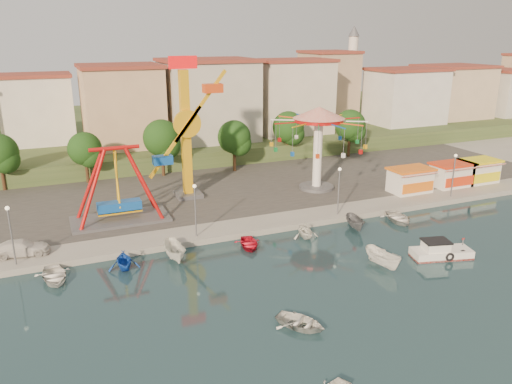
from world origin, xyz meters
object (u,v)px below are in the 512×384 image
kamikaze_tower (189,132)px  van (21,248)px  pirate_ship_ride (118,186)px  wave_swinger (318,130)px  rowboat_a (301,322)px  skiff (383,259)px  cabin_motorboat (440,252)px

kamikaze_tower → van: (-18.55, -10.28, -7.20)m
pirate_ship_ride → van: bearing=-150.0°
kamikaze_tower → wave_swinger: (15.59, -2.92, -0.30)m
rowboat_a → skiff: (11.00, 5.57, 0.41)m
pirate_ship_ride → kamikaze_tower: size_ratio=0.61×
kamikaze_tower → skiff: 27.09m
wave_swinger → van: bearing=-167.8°
skiff → pirate_ship_ride: bearing=129.5°
wave_swinger → skiff: size_ratio=2.87×
pirate_ship_ride → rowboat_a: pirate_ship_ride is taller
kamikaze_tower → cabin_motorboat: size_ratio=2.89×
cabin_motorboat → skiff: 5.98m
pirate_ship_ride → cabin_motorboat: (25.53, -19.39, -3.89)m
rowboat_a → van: bearing=98.5°
wave_swinger → cabin_motorboat: size_ratio=2.03×
kamikaze_tower → skiff: size_ratio=4.08×
wave_swinger → skiff: 22.75m
pirate_ship_ride → wave_swinger: size_ratio=0.86×
skiff → van: bearing=148.6°
cabin_motorboat → rowboat_a: 17.71m
skiff → van: van is taller
cabin_motorboat → van: 37.61m
pirate_ship_ride → rowboat_a: 26.27m
pirate_ship_ride → skiff: pirate_ship_ride is taller
rowboat_a → van: van is taller
pirate_ship_ride → kamikaze_tower: kamikaze_tower is taller
skiff → van: (-28.96, 13.51, 0.51)m
pirate_ship_ride → skiff: size_ratio=2.47×
cabin_motorboat → van: bearing=172.6°
wave_swinger → rowboat_a: bearing=-121.5°
kamikaze_tower → rowboat_a: 30.47m
cabin_motorboat → rowboat_a: bearing=-148.8°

